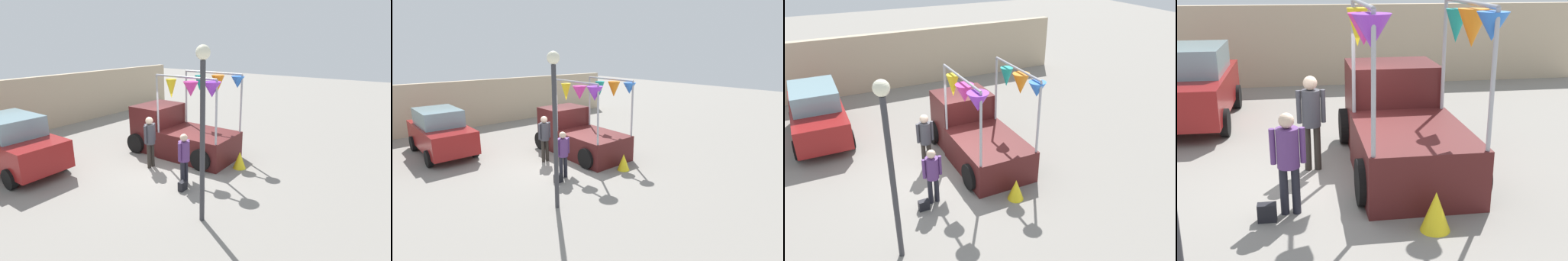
% 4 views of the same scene
% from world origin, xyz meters
% --- Properties ---
extents(ground_plane, '(60.00, 60.00, 0.00)m').
position_xyz_m(ground_plane, '(0.00, 0.00, 0.00)').
color(ground_plane, gray).
extents(vendor_truck, '(2.39, 4.09, 3.13)m').
position_xyz_m(vendor_truck, '(1.26, 0.60, 0.88)').
color(vendor_truck, '#4C1919').
rests_on(vendor_truck, ground).
extents(parked_car, '(1.88, 4.00, 1.88)m').
position_xyz_m(parked_car, '(-3.18, 4.09, 0.94)').
color(parked_car, maroon).
rests_on(parked_car, ground).
extents(person_customer, '(0.53, 0.34, 1.61)m').
position_xyz_m(person_customer, '(-0.84, -1.25, 0.97)').
color(person_customer, black).
rests_on(person_customer, ground).
extents(person_vendor, '(0.53, 0.34, 1.80)m').
position_xyz_m(person_vendor, '(-0.43, 0.49, 1.10)').
color(person_vendor, '#2D2823').
rests_on(person_vendor, ground).
extents(handbag, '(0.28, 0.16, 0.28)m').
position_xyz_m(handbag, '(-1.19, -1.45, 0.14)').
color(handbag, black).
rests_on(handbag, ground).
extents(street_lamp, '(0.32, 0.32, 4.17)m').
position_xyz_m(street_lamp, '(-2.16, -2.77, 2.70)').
color(street_lamp, '#333338').
rests_on(street_lamp, ground).
extents(brick_boundary_wall, '(18.00, 0.36, 2.60)m').
position_xyz_m(brick_boundary_wall, '(0.00, 8.00, 1.30)').
color(brick_boundary_wall, tan).
rests_on(brick_boundary_wall, ground).
extents(folded_kite_bundle_sunflower, '(0.59, 0.59, 0.60)m').
position_xyz_m(folded_kite_bundle_sunflower, '(1.22, -2.10, 0.30)').
color(folded_kite_bundle_sunflower, yellow).
rests_on(folded_kite_bundle_sunflower, ground).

